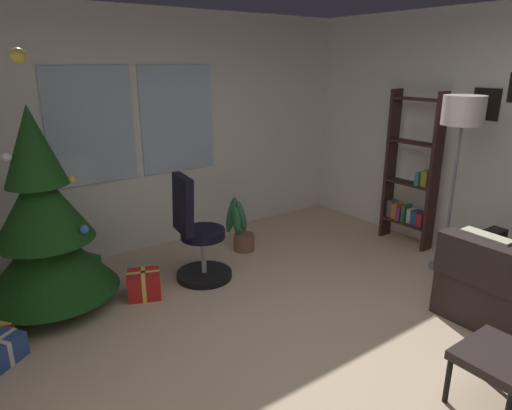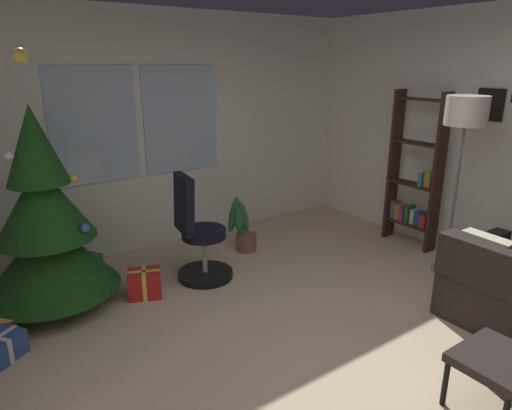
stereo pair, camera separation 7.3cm
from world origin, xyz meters
The scene contains 10 objects.
ground_plane centered at (0.00, 0.00, -0.05)m, with size 4.92×5.77×0.10m, color #CFB492.
wall_back_with_windows centered at (-0.02, 2.93, 1.34)m, with size 4.92×0.12×2.67m.
footstool centered at (0.38, -0.86, 0.33)m, with size 0.50×0.43×0.38m.
holiday_tree centered at (-1.57, 2.08, 0.75)m, with size 1.14×1.14×2.21m.
gift_box_red centered at (-0.86, 1.77, 0.12)m, with size 0.37×0.34×0.26m.
gift_box_green centered at (-1.22, 2.54, 0.11)m, with size 0.41×0.41×0.22m.
office_chair centered at (-0.27, 1.79, 0.43)m, with size 0.56×0.56×1.09m.
bookshelf centered at (2.25, 1.17, 0.79)m, with size 0.18×0.64×1.80m.
floor_lamp centered at (1.95, 0.47, 1.55)m, with size 0.39×0.39×1.80m.
potted_plant centered at (0.50, 2.17, 0.25)m, with size 0.31×0.34×0.64m.
Camera 1 is at (-2.24, -1.90, 2.10)m, focal length 31.75 mm.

